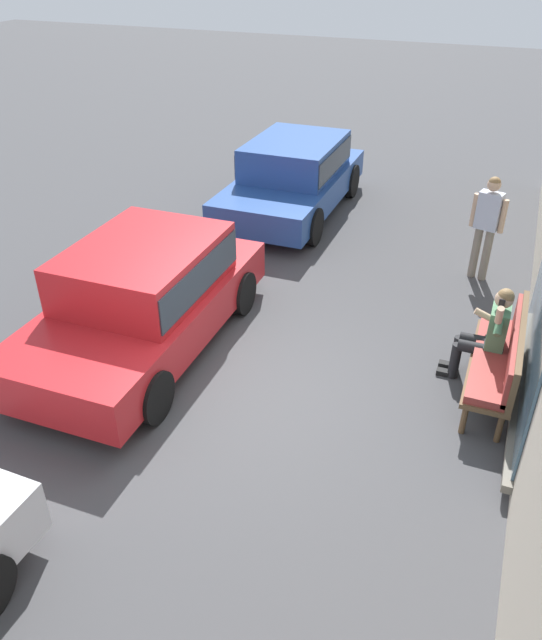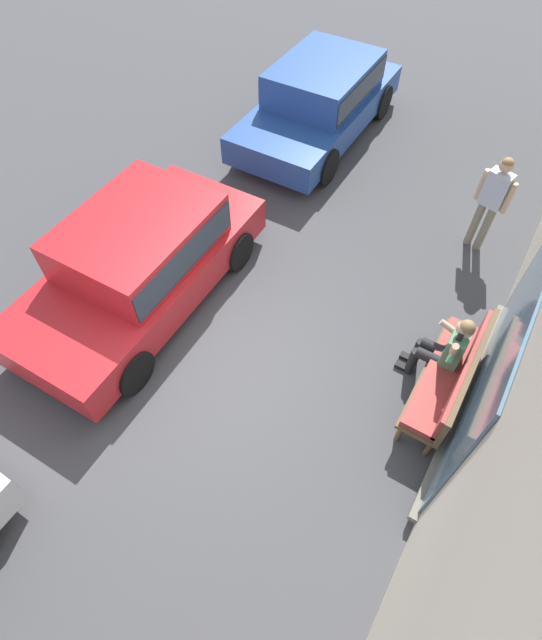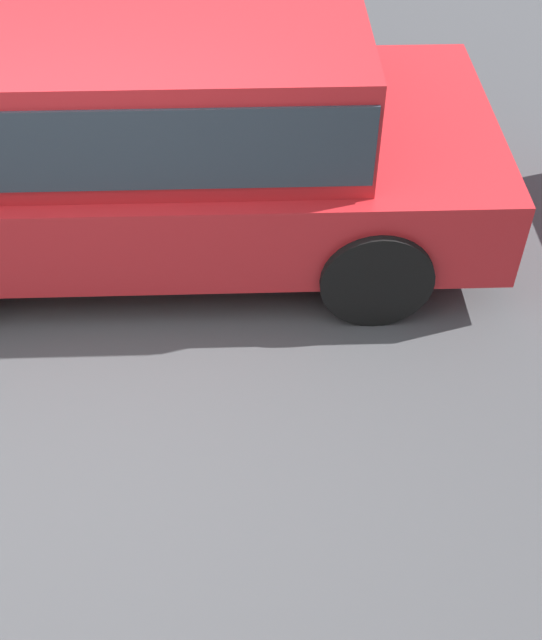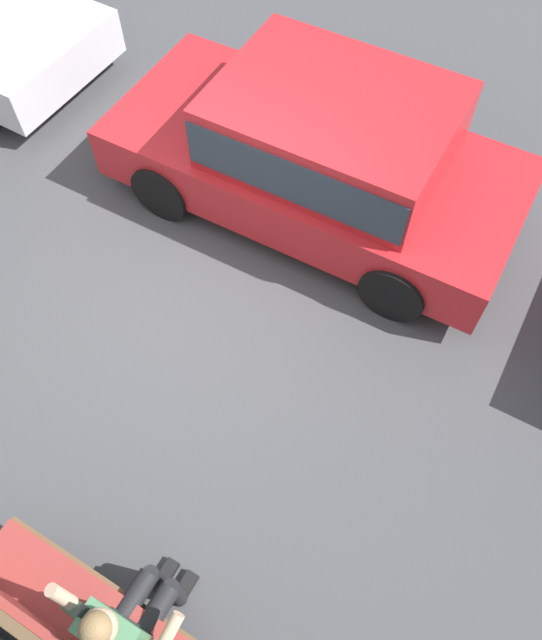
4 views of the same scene
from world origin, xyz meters
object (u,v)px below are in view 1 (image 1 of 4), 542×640
(bench, at_px, (503,356))
(person_on_phone, at_px, (488,333))
(pedestrian_standing, at_px, (487,220))
(parked_car_mid, at_px, (144,293))
(parked_car_near, at_px, (294,173))

(bench, relative_size, person_on_phone, 1.44)
(person_on_phone, xyz_separation_m, pedestrian_standing, (-2.85, -0.34, 0.32))
(parked_car_mid, height_order, pedestrian_standing, pedestrian_standing)
(bench, height_order, person_on_phone, person_on_phone)
(person_on_phone, bearing_deg, parked_car_mid, -78.70)
(bench, xyz_separation_m, pedestrian_standing, (-3.10, -0.56, 0.45))
(parked_car_near, bearing_deg, pedestrian_standing, 67.49)
(person_on_phone, bearing_deg, bench, 41.98)
(person_on_phone, height_order, parked_car_near, parked_car_near)
(parked_car_near, relative_size, pedestrian_standing, 2.47)
(person_on_phone, distance_m, parked_car_mid, 4.46)
(parked_car_near, bearing_deg, parked_car_mid, -1.90)
(parked_car_mid, distance_m, pedestrian_standing, 5.49)
(bench, distance_m, parked_car_mid, 4.64)
(person_on_phone, distance_m, parked_car_near, 6.12)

